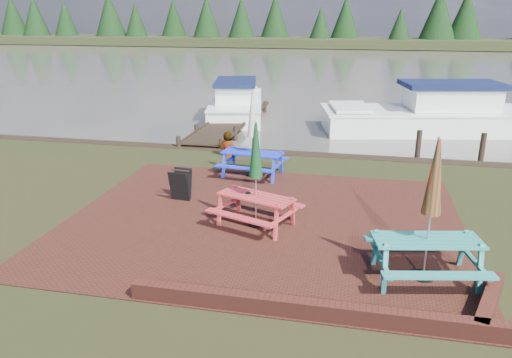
{
  "coord_description": "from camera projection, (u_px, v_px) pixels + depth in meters",
  "views": [
    {
      "loc": [
        2.08,
        -9.43,
        4.6
      ],
      "look_at": [
        -0.18,
        1.1,
        1.0
      ],
      "focal_mm": 35.0,
      "sensor_mm": 36.0,
      "label": 1
    }
  ],
  "objects": [
    {
      "name": "boat_near",
      "position": [
        430.0,
        116.0,
        20.86
      ],
      "size": [
        8.87,
        4.59,
        2.29
      ],
      "rotation": [
        0.0,
        0.0,
        1.78
      ],
      "color": "white",
      "rests_on": "ground"
    },
    {
      "name": "brick_wall",
      "position": [
        353.0,
        308.0,
        7.9
      ],
      "size": [
        6.21,
        1.79,
        0.3
      ],
      "color": "#4C1E16",
      "rests_on": "ground"
    },
    {
      "name": "jetty",
      "position": [
        231.0,
        121.0,
        21.73
      ],
      "size": [
        1.76,
        9.08,
        1.0
      ],
      "color": "black",
      "rests_on": "ground"
    },
    {
      "name": "picnic_table_teal",
      "position": [
        428.0,
        233.0,
        8.78
      ],
      "size": [
        2.19,
        2.02,
        2.62
      ],
      "rotation": [
        0.0,
        0.0,
        0.2
      ],
      "color": "teal",
      "rests_on": "ground"
    },
    {
      "name": "paving",
      "position": [
        263.0,
        221.0,
        11.54
      ],
      "size": [
        9.0,
        7.5,
        0.02
      ],
      "primitive_type": "cube",
      "color": "#3C1A13",
      "rests_on": "ground"
    },
    {
      "name": "ground",
      "position": [
        253.0,
        240.0,
        10.62
      ],
      "size": [
        120.0,
        120.0,
        0.0
      ],
      "primitive_type": "plane",
      "color": "black",
      "rests_on": "ground"
    },
    {
      "name": "water",
      "position": [
        341.0,
        66.0,
        44.93
      ],
      "size": [
        120.0,
        60.0,
        0.02
      ],
      "primitive_type": "cube",
      "color": "#44403A",
      "rests_on": "ground"
    },
    {
      "name": "boat_jetty",
      "position": [
        237.0,
        104.0,
        24.07
      ],
      "size": [
        3.7,
        7.24,
        2.0
      ],
      "rotation": [
        0.0,
        0.0,
        0.2
      ],
      "color": "white",
      "rests_on": "ground"
    },
    {
      "name": "picnic_table_blue",
      "position": [
        253.0,
        148.0,
        14.49
      ],
      "size": [
        1.96,
        1.79,
        2.44
      ],
      "rotation": [
        0.0,
        0.0,
        -0.14
      ],
      "color": "#1C2ED6",
      "rests_on": "ground"
    },
    {
      "name": "far_treeline",
      "position": [
        353.0,
        22.0,
        70.78
      ],
      "size": [
        120.0,
        10.0,
        8.1
      ],
      "color": "black",
      "rests_on": "ground"
    },
    {
      "name": "picnic_table_red",
      "position": [
        256.0,
        191.0,
        11.07
      ],
      "size": [
        2.15,
        2.04,
        2.39
      ],
      "rotation": [
        0.0,
        0.0,
        -0.36
      ],
      "color": "#C43236",
      "rests_on": "ground"
    },
    {
      "name": "chalkboard",
      "position": [
        181.0,
        185.0,
        12.75
      ],
      "size": [
        0.52,
        0.51,
        0.81
      ],
      "rotation": [
        0.0,
        0.0,
        -0.09
      ],
      "color": "black",
      "rests_on": "ground"
    },
    {
      "name": "person",
      "position": [
        227.0,
        132.0,
        16.59
      ],
      "size": [
        0.67,
        0.52,
        1.65
      ],
      "primitive_type": "imported",
      "rotation": [
        0.0,
        0.0,
        2.92
      ],
      "color": "gray",
      "rests_on": "ground"
    }
  ]
}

